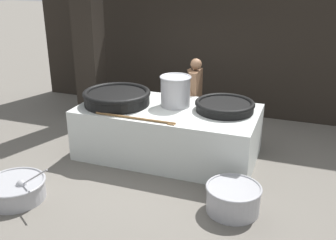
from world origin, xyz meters
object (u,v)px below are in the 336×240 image
object	(u,v)px
cook	(195,95)
prep_bowl_meat	(233,197)
giant_wok_near	(117,97)
giant_wok_far	(225,106)
stock_pot	(175,91)
prep_bowl_vegetables	(15,189)

from	to	relation	value
cook	prep_bowl_meat	world-z (taller)	cook
cook	prep_bowl_meat	xyz separation A→B (m)	(1.34, -2.52, -0.67)
giant_wok_near	prep_bowl_meat	xyz separation A→B (m)	(2.50, -1.29, -0.87)
giant_wok_near	giant_wok_far	world-z (taller)	giant_wok_near
prep_bowl_meat	giant_wok_near	bearing A→B (deg)	152.76
stock_pot	prep_bowl_vegetables	xyz separation A→B (m)	(-1.76, -2.41, -1.07)
cook	prep_bowl_vegetables	bearing A→B (deg)	60.76
giant_wok_near	stock_pot	world-z (taller)	stock_pot
giant_wok_far	stock_pot	distance (m)	0.94
giant_wok_near	prep_bowl_vegetables	distance (m)	2.42
giant_wok_near	stock_pot	size ratio (longest dim) A/B	2.18
giant_wok_far	stock_pot	xyz separation A→B (m)	(-0.92, -0.04, 0.20)
giant_wok_far	prep_bowl_meat	bearing A→B (deg)	-71.98
giant_wok_near	stock_pot	distance (m)	1.11
prep_bowl_vegetables	cook	bearing A→B (deg)	60.91
giant_wok_far	cook	bearing A→B (deg)	132.35
stock_pot	cook	size ratio (longest dim) A/B	0.35
cook	prep_bowl_meat	size ratio (longest dim) A/B	2.03
giant_wok_near	prep_bowl_meat	distance (m)	2.95
prep_bowl_vegetables	prep_bowl_meat	size ratio (longest dim) A/B	1.47
giant_wok_far	stock_pot	size ratio (longest dim) A/B	1.84
giant_wok_near	prep_bowl_meat	size ratio (longest dim) A/B	1.55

